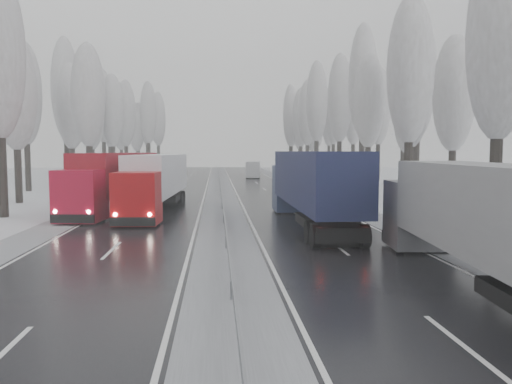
{
  "coord_description": "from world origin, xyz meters",
  "views": [
    {
      "loc": [
        -0.46,
        -10.91,
        4.54
      ],
      "look_at": [
        1.81,
        17.54,
        2.2
      ],
      "focal_mm": 35.0,
      "sensor_mm": 36.0,
      "label": 1
    }
  ],
  "objects": [
    {
      "name": "ground",
      "position": [
        0.0,
        0.0,
        0.0
      ],
      "size": [
        260.0,
        260.0,
        0.0
      ],
      "primitive_type": "plane",
      "color": "silver",
      "rests_on": "ground"
    },
    {
      "name": "carriageway_right",
      "position": [
        5.25,
        30.0,
        0.01
      ],
      "size": [
        7.5,
        200.0,
        0.03
      ],
      "primitive_type": "cube",
      "color": "black",
      "rests_on": "ground"
    },
    {
      "name": "carriageway_left",
      "position": [
        -5.25,
        30.0,
        0.01
      ],
      "size": [
        7.5,
        200.0,
        0.03
      ],
      "primitive_type": "cube",
      "color": "black",
      "rests_on": "ground"
    },
    {
      "name": "median_slush",
      "position": [
        0.0,
        30.0,
        0.02
      ],
      "size": [
        3.0,
        200.0,
        0.04
      ],
      "primitive_type": "cube",
      "color": "#9D9FA4",
      "rests_on": "ground"
    },
    {
      "name": "shoulder_right",
      "position": [
        10.2,
        30.0,
        0.02
      ],
      "size": [
        2.4,
        200.0,
        0.04
      ],
      "primitive_type": "cube",
      "color": "#9D9FA4",
      "rests_on": "ground"
    },
    {
      "name": "shoulder_left",
      "position": [
        -10.2,
        30.0,
        0.02
      ],
      "size": [
        2.4,
        200.0,
        0.04
      ],
      "primitive_type": "cube",
      "color": "#9D9FA4",
      "rests_on": "ground"
    },
    {
      "name": "median_guardrail",
      "position": [
        0.0,
        29.99,
        0.6
      ],
      "size": [
        0.12,
        200.0,
        0.76
      ],
      "color": "slate",
      "rests_on": "ground"
    },
    {
      "name": "tree_16",
      "position": [
        15.04,
        15.67,
        10.67
      ],
      "size": [
        3.6,
        3.6,
        16.53
      ],
      "color": "black",
      "rests_on": "ground"
    },
    {
      "name": "tree_18",
      "position": [
        14.51,
        27.03,
        10.7
      ],
      "size": [
        3.6,
        3.6,
        16.58
      ],
      "color": "black",
      "rests_on": "ground"
    },
    {
      "name": "tree_19",
      "position": [
        20.02,
        31.03,
        9.42
      ],
      "size": [
        3.6,
        3.6,
        14.57
      ],
      "color": "black",
      "rests_on": "ground"
    },
    {
      "name": "tree_20",
      "position": [
        17.9,
        35.17,
        10.14
      ],
      "size": [
        3.6,
        3.6,
        15.71
      ],
      "color": "black",
      "rests_on": "ground"
    },
    {
      "name": "tree_21",
      "position": [
        20.12,
        39.17,
        12.0
      ],
      "size": [
        3.6,
        3.6,
        18.62
      ],
      "color": "black",
      "rests_on": "ground"
    },
    {
      "name": "tree_22",
      "position": [
        17.02,
        45.6,
        10.24
      ],
      "size": [
        3.6,
        3.6,
        15.86
      ],
      "color": "black",
      "rests_on": "ground"
    },
    {
      "name": "tree_23",
      "position": [
        23.31,
        49.6,
        8.77
      ],
      "size": [
        3.6,
        3.6,
        13.55
      ],
      "color": "black",
      "rests_on": "ground"
    },
    {
      "name": "tree_24",
      "position": [
        17.9,
        51.02,
        13.19
      ],
      "size": [
        3.6,
        3.6,
        20.49
      ],
      "color": "black",
      "rests_on": "ground"
    },
    {
      "name": "tree_25",
      "position": [
        24.81,
        55.02,
        12.52
      ],
      "size": [
        3.6,
        3.6,
        19.44
      ],
      "color": "black",
      "rests_on": "ground"
    },
    {
      "name": "tree_26",
      "position": [
        17.56,
        61.27,
        12.1
      ],
      "size": [
        3.6,
        3.6,
        18.78
      ],
      "color": "black",
      "rests_on": "ground"
    },
    {
      "name": "tree_27",
      "position": [
        24.72,
        65.27,
        11.36
      ],
      "size": [
        3.6,
        3.6,
        17.62
      ],
      "color": "black",
      "rests_on": "ground"
    },
    {
      "name": "tree_28",
      "position": [
        16.34,
        71.95,
        12.64
      ],
      "size": [
        3.6,
        3.6,
        19.62
      ],
      "color": "black",
      "rests_on": "ground"
    },
    {
      "name": "tree_29",
      "position": [
        23.71,
        75.95,
        11.67
      ],
      "size": [
        3.6,
        3.6,
        18.11
      ],
      "color": "black",
      "rests_on": "ground"
    },
    {
      "name": "tree_30",
      "position": [
        16.56,
        81.7,
        11.52
      ],
      "size": [
        3.6,
        3.6,
        17.86
      ],
      "color": "black",
      "rests_on": "ground"
    },
    {
      "name": "tree_31",
      "position": [
        22.48,
        85.7,
        11.97
      ],
      "size": [
        3.6,
        3.6,
        18.58
      ],
      "color": "black",
      "rests_on": "ground"
    },
    {
      "name": "tree_32",
      "position": [
        16.63,
        89.21,
        11.18
      ],
      "size": [
        3.6,
        3.6,
        17.33
      ],
      "color": "black",
      "rests_on": "ground"
    },
    {
      "name": "tree_33",
      "position": [
        19.77,
        93.21,
        9.26
      ],
      "size": [
        3.6,
        3.6,
        14.33
      ],
      "color": "black",
      "rests_on": "ground"
    },
    {
      "name": "tree_34",
      "position": [
        15.73,
        96.32,
        11.37
      ],
      "size": [
        3.6,
        3.6,
        17.63
      ],
      "color": "black",
      "rests_on": "ground"
    },
    {
      "name": "tree_35",
      "position": [
        24.94,
        100.32,
        11.77
      ],
      "size": [
        3.6,
        3.6,
        18.25
      ],
      "color": "black",
      "rests_on": "ground"
    },
    {
      "name": "tree_36",
      "position": [
        17.04,
        106.16,
        13.02
      ],
      "size": [
        3.6,
        3.6,
        20.23
      ],
      "color": "black",
      "rests_on": "ground"
    },
    {
      "name": "tree_37",
      "position": [
        24.02,
        110.16,
        10.56
      ],
      "size": [
        3.6,
        3.6,
        16.37
      ],
      "color": "black",
      "rests_on": "ground"
    },
    {
      "name": "tree_38",
      "position": [
        18.73,
        116.73,
        11.59
      ],
      "size": [
        3.6,
        3.6,
        17.97
      ],
      "color": "black",
      "rests_on": "ground"
    },
    {
      "name": "tree_39",
      "position": [
        21.55,
        120.73,
        10.45
      ],
      "size": [
        3.6,
        3.6,
        16.19
      ],
      "color": "black",
      "rests_on": "ground"
    },
    {
      "name": "tree_60",
      "position": [
        -17.75,
        34.2,
        9.59
      ],
      "size": [
        3.6,
        3.6,
        14.84
      ],
      "color": "black",
      "rests_on": "ground"
    },
    {
      "name": "tree_62",
      "position": [
        -13.94,
        43.73,
        10.36
      ],
      "size": [
        3.6,
        3.6,
        16.04
      ],
      "color": "black",
      "rests_on": "ground"
    },
    {
      "name": "tree_63",
      "position": [
        -21.85,
        47.73,
        10.89
      ],
      "size": [
        3.6,
        3.6,
        16.88
      ],
      "color": "black",
      "rests_on": "ground"
    },
    {
      "name": "tree_64",
      "position": [
        -18.26,
        52.71,
        9.96
      ],
      "size": [
        3.6,
        3.6,
        15.42
      ],
      "color": "black",
      "rests_on": "ground"
    },
    {
      "name": "tree_65",
      "position": [
        -20.05,
        56.71,
        12.55
      ],
      "size": [
        3.6,
        3.6,
        19.48
      ],
      "color": "black",
      "rests_on": "ground"
    },
    {
      "name": "tree_66",
      "position": [
        -18.16,
        62.35,
        9.84
      ],
      "size": [
        3.6,
        3.6,
        15.23
      ],
      "color": "black",
      "rests_on": "ground"
    },
    {
      "name": "tree_67",
      "position": [
        -19.54,
        66.35,
        11.03
      ],
      "size": [
        3.6,
        3.6,
        17.09
      ],
      "color": "black",
      "rests_on": "ground"
    },
    {
      "name": "tree_68",
      "position": [
        -16.58,
        69.11,
        10.75
      ],
      "size": [
        3.6,
        3.6,
        16.65
      ],
      "color": "black",
      "rests_on": "ground"
    },
    {
      "name": "tree_69",
      "position": [
        -21.42,
        73.11,
        12.46
      ],
      "size": [
        3.6,
        3.6,
        19.35
      ],
      "color": "black",
      "rests_on": "ground"
    },
    {
      "name": "tree_70",
      "position": [
        -16.33,
        79.19,
        11.03
      ],
      "size": [
        3.6,
        3.6,
        17.09
      ],
      "color": "black",
      "rests_on": "ground"
    },
    {
      "name": "tree_71",
      "position": [
        -21.09,
        83.19,
        12.63
      ],
      "size": [
        3.6,
        3.6,
        19.61
      ],
      "color": "black",
      "rests_on": "ground"
    },
    {
      "name": "tree_72",
      "position": [
        -18.93,
        88.54,
        9.76
      ],
      "size": [
        3.6,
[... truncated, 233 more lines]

